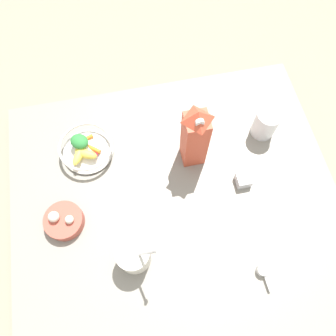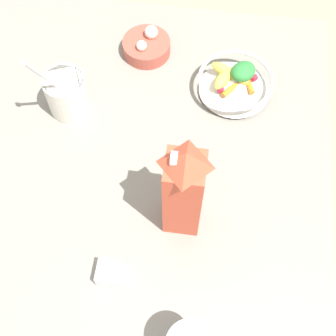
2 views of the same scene
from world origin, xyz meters
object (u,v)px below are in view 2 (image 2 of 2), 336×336
(fruit_bowl, at_px, (235,82))
(spice_jar, at_px, (109,273))
(yogurt_tub, at_px, (67,93))
(garlic_bowl, at_px, (147,46))
(milk_carton, at_px, (184,190))

(fruit_bowl, relative_size, spice_jar, 3.96)
(yogurt_tub, height_order, spice_jar, yogurt_tub)
(yogurt_tub, distance_m, garlic_bowl, 0.27)
(milk_carton, xyz_separation_m, garlic_bowl, (-0.47, -0.15, -0.12))
(fruit_bowl, distance_m, spice_jar, 0.57)
(milk_carton, distance_m, yogurt_tub, 0.42)
(fruit_bowl, bearing_deg, garlic_bowl, -112.61)
(spice_jar, relative_size, garlic_bowl, 0.38)
(yogurt_tub, bearing_deg, fruit_bowl, 104.99)
(yogurt_tub, relative_size, spice_jar, 5.28)
(fruit_bowl, relative_size, yogurt_tub, 0.75)
(yogurt_tub, bearing_deg, garlic_bowl, 142.36)
(milk_carton, height_order, garlic_bowl, milk_carton)
(fruit_bowl, distance_m, yogurt_tub, 0.42)
(milk_carton, distance_m, spice_jar, 0.24)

